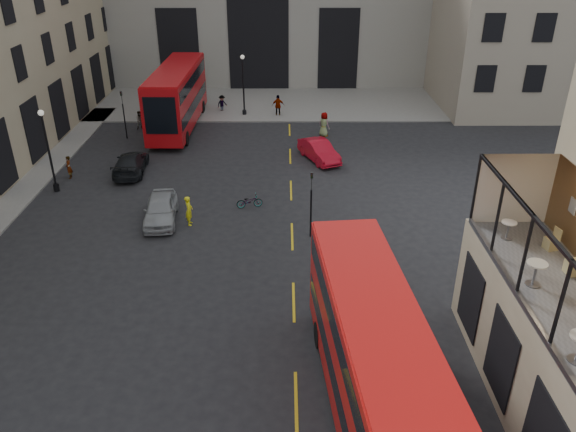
{
  "coord_description": "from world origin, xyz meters",
  "views": [
    {
      "loc": [
        -2.37,
        -14.7,
        15.11
      ],
      "look_at": [
        -2.24,
        8.65,
        3.0
      ],
      "focal_mm": 35.0,
      "sensor_mm": 36.0,
      "label": 1
    }
  ],
  "objects_px": {
    "cafe_table_mid": "(536,270)",
    "cafe_chair_c": "(574,266)",
    "car_a": "(161,209)",
    "bicycle": "(249,201)",
    "car_b": "(319,151)",
    "pedestrian_a": "(140,120)",
    "cafe_table_far": "(508,227)",
    "street_lamp_a": "(50,156)",
    "bus_near": "(373,356)",
    "cafe_chair_d": "(551,243)",
    "pedestrian_e": "(69,167)",
    "car_c": "(131,163)",
    "traffic_light_near": "(311,196)",
    "pedestrian_c": "(278,106)",
    "pedestrian_d": "(324,124)",
    "cyclist": "(189,211)",
    "traffic_light_far": "(123,109)",
    "bus_far": "(177,95)",
    "pedestrian_b": "(222,104)",
    "street_lamp_b": "(244,89)"
  },
  "relations": [
    {
      "from": "cafe_table_mid",
      "to": "cafe_chair_c",
      "type": "bearing_deg",
      "value": 22.06
    },
    {
      "from": "car_a",
      "to": "bicycle",
      "type": "xyz_separation_m",
      "value": [
        4.96,
        1.69,
        -0.34
      ]
    },
    {
      "from": "car_b",
      "to": "pedestrian_a",
      "type": "relative_size",
      "value": 2.81
    },
    {
      "from": "pedestrian_a",
      "to": "cafe_table_far",
      "type": "relative_size",
      "value": 2.19
    },
    {
      "from": "street_lamp_a",
      "to": "cafe_chair_c",
      "type": "bearing_deg",
      "value": -34.46
    },
    {
      "from": "bus_near",
      "to": "cafe_chair_d",
      "type": "height_order",
      "value": "cafe_chair_d"
    },
    {
      "from": "bus_near",
      "to": "pedestrian_e",
      "type": "relative_size",
      "value": 7.66
    },
    {
      "from": "cafe_table_far",
      "to": "car_b",
      "type": "bearing_deg",
      "value": 106.85
    },
    {
      "from": "car_b",
      "to": "cafe_table_far",
      "type": "distance_m",
      "value": 20.88
    },
    {
      "from": "car_c",
      "to": "bicycle",
      "type": "xyz_separation_m",
      "value": [
        8.41,
        -5.4,
        -0.28
      ]
    },
    {
      "from": "traffic_light_near",
      "to": "street_lamp_a",
      "type": "bearing_deg",
      "value": 159.44
    },
    {
      "from": "pedestrian_e",
      "to": "cafe_table_far",
      "type": "xyz_separation_m",
      "value": [
        22.82,
        -16.41,
        4.29
      ]
    },
    {
      "from": "pedestrian_c",
      "to": "pedestrian_d",
      "type": "height_order",
      "value": "pedestrian_d"
    },
    {
      "from": "bus_near",
      "to": "bicycle",
      "type": "xyz_separation_m",
      "value": [
        -5.02,
        16.16,
        -2.2
      ]
    },
    {
      "from": "bus_near",
      "to": "cyclist",
      "type": "xyz_separation_m",
      "value": [
        -8.29,
        14.02,
        -1.74
      ]
    },
    {
      "from": "traffic_light_far",
      "to": "cyclist",
      "type": "relative_size",
      "value": 2.19
    },
    {
      "from": "pedestrian_c",
      "to": "cafe_table_mid",
      "type": "distance_m",
      "value": 34.57
    },
    {
      "from": "bus_far",
      "to": "car_a",
      "type": "relative_size",
      "value": 2.87
    },
    {
      "from": "traffic_light_far",
      "to": "pedestrian_c",
      "type": "distance_m",
      "value": 13.43
    },
    {
      "from": "cyclist",
      "to": "bus_far",
      "type": "bearing_deg",
      "value": 6.72
    },
    {
      "from": "traffic_light_far",
      "to": "pedestrian_b",
      "type": "distance_m",
      "value": 10.03
    },
    {
      "from": "street_lamp_b",
      "to": "cafe_table_mid",
      "type": "xyz_separation_m",
      "value": [
        11.77,
        -33.39,
        2.76
      ]
    },
    {
      "from": "street_lamp_a",
      "to": "cafe_chair_d",
      "type": "relative_size",
      "value": 6.42
    },
    {
      "from": "pedestrian_a",
      "to": "cafe_chair_c",
      "type": "bearing_deg",
      "value": -75.33
    },
    {
      "from": "pedestrian_d",
      "to": "bus_far",
      "type": "bearing_deg",
      "value": 29.27
    },
    {
      "from": "cafe_table_mid",
      "to": "street_lamp_b",
      "type": "bearing_deg",
      "value": 109.43
    },
    {
      "from": "street_lamp_a",
      "to": "bicycle",
      "type": "relative_size",
      "value": 3.42
    },
    {
      "from": "traffic_light_near",
      "to": "street_lamp_a",
      "type": "relative_size",
      "value": 0.71
    },
    {
      "from": "street_lamp_a",
      "to": "pedestrian_e",
      "type": "relative_size",
      "value": 3.45
    },
    {
      "from": "cafe_chair_c",
      "to": "pedestrian_b",
      "type": "bearing_deg",
      "value": 114.58
    },
    {
      "from": "bus_near",
      "to": "bicycle",
      "type": "height_order",
      "value": "bus_near"
    },
    {
      "from": "car_a",
      "to": "cafe_chair_c",
      "type": "height_order",
      "value": "cafe_chair_c"
    },
    {
      "from": "pedestrian_a",
      "to": "car_a",
      "type": "bearing_deg",
      "value": -95.58
    },
    {
      "from": "street_lamp_a",
      "to": "bicycle",
      "type": "height_order",
      "value": "street_lamp_a"
    },
    {
      "from": "cyclist",
      "to": "cafe_chair_c",
      "type": "bearing_deg",
      "value": -133.28
    },
    {
      "from": "car_b",
      "to": "cafe_table_mid",
      "type": "height_order",
      "value": "cafe_table_mid"
    },
    {
      "from": "cafe_table_far",
      "to": "street_lamp_b",
      "type": "bearing_deg",
      "value": 111.58
    },
    {
      "from": "bus_far",
      "to": "pedestrian_a",
      "type": "distance_m",
      "value": 3.78
    },
    {
      "from": "traffic_light_far",
      "to": "car_b",
      "type": "distance_m",
      "value": 15.9
    },
    {
      "from": "pedestrian_c",
      "to": "traffic_light_far",
      "type": "bearing_deg",
      "value": 22.45
    },
    {
      "from": "street_lamp_b",
      "to": "cyclist",
      "type": "height_order",
      "value": "street_lamp_b"
    },
    {
      "from": "bus_near",
      "to": "cafe_table_far",
      "type": "height_order",
      "value": "cafe_table_far"
    },
    {
      "from": "traffic_light_far",
      "to": "cyclist",
      "type": "xyz_separation_m",
      "value": [
        7.21,
        -14.55,
        -1.56
      ]
    },
    {
      "from": "street_lamp_b",
      "to": "pedestrian_e",
      "type": "height_order",
      "value": "street_lamp_b"
    },
    {
      "from": "car_a",
      "to": "bicycle",
      "type": "distance_m",
      "value": 5.25
    },
    {
      "from": "cafe_chair_d",
      "to": "bus_near",
      "type": "bearing_deg",
      "value": -152.94
    },
    {
      "from": "cafe_chair_c",
      "to": "pedestrian_c",
      "type": "bearing_deg",
      "value": 107.67
    },
    {
      "from": "car_c",
      "to": "street_lamp_b",
      "type": "bearing_deg",
      "value": -122.01
    },
    {
      "from": "traffic_light_near",
      "to": "bus_near",
      "type": "relative_size",
      "value": 0.32
    },
    {
      "from": "cyclist",
      "to": "pedestrian_d",
      "type": "relative_size",
      "value": 0.88
    }
  ]
}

